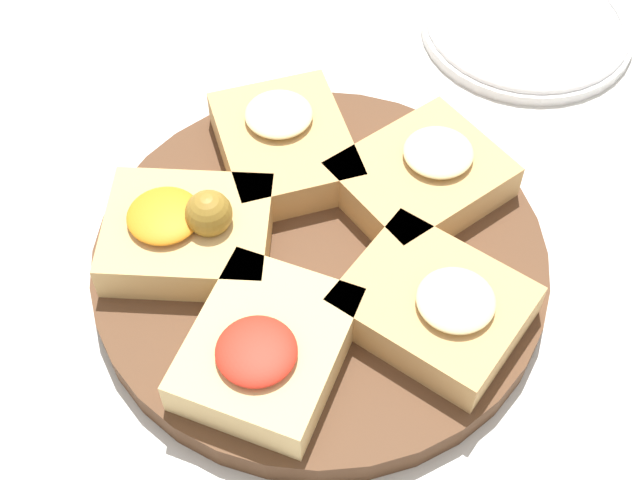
# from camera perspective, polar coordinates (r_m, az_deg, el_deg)

# --- Properties ---
(ground_plane) EXTENTS (3.00, 3.00, 0.00)m
(ground_plane) POSITION_cam_1_polar(r_m,az_deg,el_deg) (0.69, 0.00, -1.94)
(ground_plane) COLOR beige
(serving_board) EXTENTS (0.34, 0.34, 0.02)m
(serving_board) POSITION_cam_1_polar(r_m,az_deg,el_deg) (0.68, 0.00, -1.38)
(serving_board) COLOR #51331E
(serving_board) RESTS_ON ground_plane
(focaccia_slice_0) EXTENTS (0.14, 0.15, 0.04)m
(focaccia_slice_0) POSITION_cam_1_polar(r_m,az_deg,el_deg) (0.71, -2.31, 6.20)
(focaccia_slice_0) COLOR tan
(focaccia_slice_0) RESTS_ON serving_board
(focaccia_slice_1) EXTENTS (0.15, 0.15, 0.06)m
(focaccia_slice_1) POSITION_cam_1_polar(r_m,az_deg,el_deg) (0.66, -8.43, 0.58)
(focaccia_slice_1) COLOR tan
(focaccia_slice_1) RESTS_ON serving_board
(focaccia_slice_2) EXTENTS (0.15, 0.14, 0.04)m
(focaccia_slice_2) POSITION_cam_1_polar(r_m,az_deg,el_deg) (0.60, -3.46, -6.95)
(focaccia_slice_2) COLOR #DBB775
(focaccia_slice_2) RESTS_ON serving_board
(focaccia_slice_3) EXTENTS (0.12, 0.13, 0.04)m
(focaccia_slice_3) POSITION_cam_1_polar(r_m,az_deg,el_deg) (0.63, 7.39, -4.17)
(focaccia_slice_3) COLOR tan
(focaccia_slice_3) RESTS_ON serving_board
(focaccia_slice_4) EXTENTS (0.13, 0.11, 0.04)m
(focaccia_slice_4) POSITION_cam_1_polar(r_m,az_deg,el_deg) (0.69, 6.56, 4.02)
(focaccia_slice_4) COLOR tan
(focaccia_slice_4) RESTS_ON serving_board
(plate_right) EXTENTS (0.20, 0.20, 0.02)m
(plate_right) POSITION_cam_1_polar(r_m,az_deg,el_deg) (0.89, 13.10, 13.24)
(plate_right) COLOR white
(plate_right) RESTS_ON ground_plane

